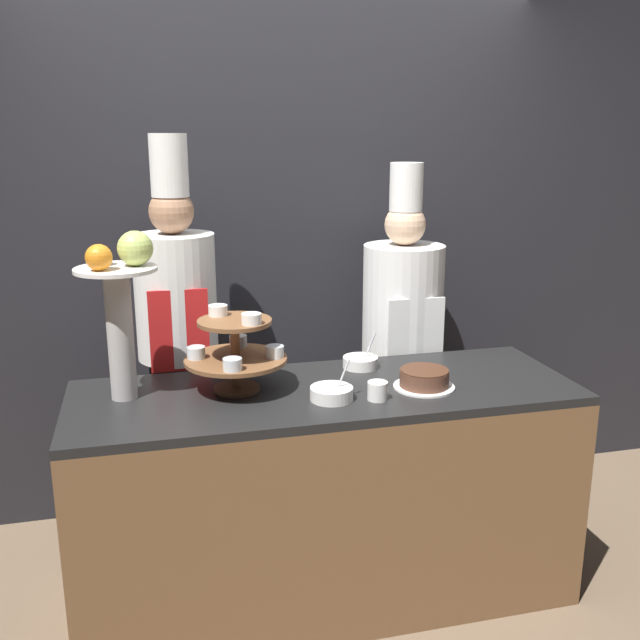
# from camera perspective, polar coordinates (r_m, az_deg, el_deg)

# --- Properties ---
(wall_back) EXTENTS (10.00, 0.06, 2.80)m
(wall_back) POSITION_cam_1_polar(r_m,az_deg,el_deg) (3.54, -3.24, 7.14)
(wall_back) COLOR #232328
(wall_back) RESTS_ON ground_plane
(buffet_counter) EXTENTS (1.96, 0.68, 0.90)m
(buffet_counter) POSITION_cam_1_polar(r_m,az_deg,el_deg) (2.97, 0.48, -13.71)
(buffet_counter) COLOR brown
(buffet_counter) RESTS_ON ground_plane
(tiered_stand) EXTENTS (0.39, 0.39, 0.32)m
(tiered_stand) POSITION_cam_1_polar(r_m,az_deg,el_deg) (2.73, -6.78, -2.37)
(tiered_stand) COLOR brown
(tiered_stand) RESTS_ON buffet_counter
(fruit_pedestal) EXTENTS (0.30, 0.30, 0.62)m
(fruit_pedestal) POSITION_cam_1_polar(r_m,az_deg,el_deg) (2.68, -15.69, 1.86)
(fruit_pedestal) COLOR #B2ADA8
(fruit_pedestal) RESTS_ON buffet_counter
(cake_round) EXTENTS (0.24, 0.24, 0.07)m
(cake_round) POSITION_cam_1_polar(r_m,az_deg,el_deg) (2.81, 8.33, -4.70)
(cake_round) COLOR white
(cake_round) RESTS_ON buffet_counter
(cup_white) EXTENTS (0.08, 0.08, 0.07)m
(cup_white) POSITION_cam_1_polar(r_m,az_deg,el_deg) (2.67, 4.63, -5.67)
(cup_white) COLOR white
(cup_white) RESTS_ON buffet_counter
(serving_bowl_near) EXTENTS (0.16, 0.16, 0.15)m
(serving_bowl_near) POSITION_cam_1_polar(r_m,az_deg,el_deg) (2.66, 0.93, -5.88)
(serving_bowl_near) COLOR white
(serving_bowl_near) RESTS_ON buffet_counter
(serving_bowl_far) EXTENTS (0.15, 0.15, 0.15)m
(serving_bowl_far) POSITION_cam_1_polar(r_m,az_deg,el_deg) (3.02, 3.25, -3.38)
(serving_bowl_far) COLOR white
(serving_bowl_far) RESTS_ON buffet_counter
(chef_left) EXTENTS (0.35, 0.35, 1.87)m
(chef_left) POSITION_cam_1_polar(r_m,az_deg,el_deg) (3.19, -11.31, -1.03)
(chef_left) COLOR black
(chef_left) RESTS_ON ground_plane
(chef_center_left) EXTENTS (0.38, 0.38, 1.74)m
(chef_center_left) POSITION_cam_1_polar(r_m,az_deg,el_deg) (3.42, 6.57, -1.16)
(chef_center_left) COLOR #38332D
(chef_center_left) RESTS_ON ground_plane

